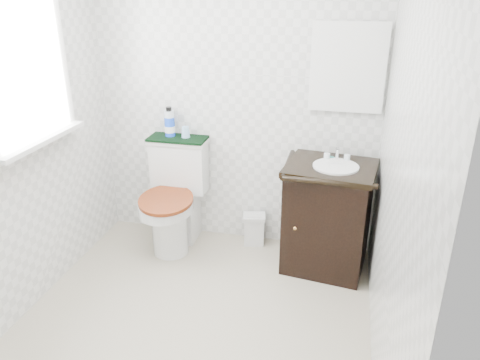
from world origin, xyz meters
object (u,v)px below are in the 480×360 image
at_px(vanity, 328,215).
at_px(cup, 186,132).
at_px(trash_bin, 254,229).
at_px(toilet, 175,202).
at_px(mouthwash_bottle, 170,123).

relative_size(vanity, cup, 10.73).
bearing_deg(trash_bin, cup, 178.99).
xyz_separation_m(toilet, cup, (0.06, 0.15, 0.55)).
bearing_deg(mouthwash_bottle, toilet, -65.48).
distance_m(mouthwash_bottle, cup, 0.15).
height_order(toilet, cup, cup).
bearing_deg(cup, mouthwash_bottle, 176.81).
bearing_deg(cup, vanity, -10.22).
bearing_deg(toilet, mouthwash_bottle, 114.52).
bearing_deg(vanity, cup, 169.78).
distance_m(toilet, trash_bin, 0.68).
bearing_deg(trash_bin, vanity, -18.50).
bearing_deg(cup, toilet, -113.36).
distance_m(toilet, vanity, 1.21).
xyz_separation_m(toilet, vanity, (1.21, -0.06, 0.06)).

